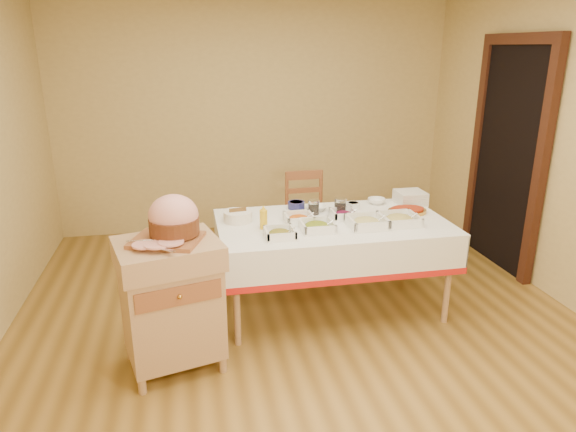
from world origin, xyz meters
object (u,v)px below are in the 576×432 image
Objects in this scene: preserve_jar_left at (314,208)px; preserve_jar_right at (340,207)px; plate_stack at (410,198)px; bread_basket at (238,216)px; dining_table at (332,240)px; ham_on_board at (173,221)px; dining_chair at (307,218)px; mustard_bottle at (264,218)px; brass_platter at (407,211)px; butcher_cart at (171,297)px.

preserve_jar_left is 0.91× the size of preserve_jar_right.
plate_stack is at bearing 6.75° from preserve_jar_left.
bread_basket is at bearing -174.37° from preserve_jar_left.
ham_on_board is at bearing -155.43° from dining_table.
dining_table is 4.08× the size of ham_on_board.
dining_table is at bearing -63.98° from preserve_jar_left.
preserve_jar_right reaches higher than preserve_jar_left.
ham_on_board is (-1.25, -1.53, 0.56)m from dining_chair.
ham_on_board is at bearing -156.60° from plate_stack.
preserve_jar_right is 0.55× the size of plate_stack.
dining_chair reaches higher than dining_table.
brass_platter is (1.23, 0.15, -0.06)m from mustard_bottle.
brass_platter is (1.94, 0.67, 0.27)m from butcher_cart.
plate_stack is (2.02, 0.87, -0.21)m from ham_on_board.
preserve_jar_left is 0.50× the size of plate_stack.
bread_basket is at bearing 55.57° from ham_on_board.
butcher_cart is 2.02× the size of ham_on_board.
dining_chair is 1.25m from mustard_bottle.
dining_chair is 1.07m from plate_stack.
butcher_cart is 2.73× the size of brass_platter.
bread_basket is (0.53, 0.74, 0.29)m from butcher_cart.
plate_stack reaches higher than dining_table.
dining_table is 13.73× the size of preserve_jar_right.
ham_on_board is (-1.22, -0.56, 0.43)m from dining_table.
dining_chair is at bearing 88.33° from dining_table.
bread_basket is at bearing -177.84° from preserve_jar_right.
dining_chair is 2.05m from ham_on_board.
butcher_cart is 0.94m from mustard_bottle.
preserve_jar_left reaches higher than bread_basket.
butcher_cart reaches higher than bread_basket.
bread_basket is at bearing -173.71° from plate_stack.
dining_table is 0.78m from bread_basket.
mustard_bottle is 0.81× the size of bread_basket.
preserve_jar_right is at bearing 29.19° from butcher_cart.
butcher_cart reaches higher than preserve_jar_left.
mustard_bottle reaches higher than preserve_jar_right.
bread_basket is (-0.17, 0.21, -0.04)m from mustard_bottle.
brass_platter reaches higher than dining_table.
mustard_bottle is at bearing -173.50° from dining_table.
preserve_jar_left is at bearing 172.11° from preserve_jar_right.
mustard_bottle is 0.77× the size of plate_stack.
butcher_cart is 3.78× the size of plate_stack.
mustard_bottle reaches higher than dining_chair.
ham_on_board is at bearing -161.31° from brass_platter.
preserve_jar_left is at bearing 34.61° from butcher_cart.
dining_table is 8.00× the size of bread_basket.
dining_table is at bearing -91.67° from dining_chair.
brass_platter is (0.64, -0.89, 0.31)m from dining_chair.
preserve_jar_right is at bearing -7.89° from preserve_jar_left.
dining_table is at bearing -123.21° from preserve_jar_right.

